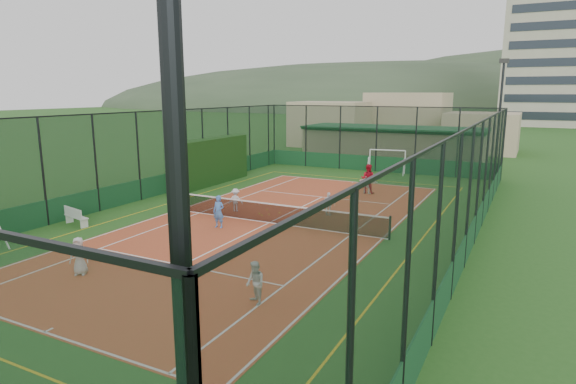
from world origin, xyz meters
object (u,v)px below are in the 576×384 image
child_near_mid (219,212)px  clubhouse (393,145)px  child_far_back (367,183)px  white_bench (76,216)px  child_near_left (79,256)px  coach (368,179)px  floodlight_se (186,358)px  child_far_left (236,200)px  floodlight_ne (499,121)px  futsal_goal_far (387,162)px  apartment_tower (551,41)px  child_near_right (255,283)px  child_far_right (329,204)px

child_near_mid → clubhouse: bearing=82.3°
clubhouse → child_far_back: 13.58m
white_bench → child_near_left: (5.29, -4.24, 0.22)m
clubhouse → coach: clubhouse is taller
floodlight_se → clubhouse: 39.63m
child_near_left → child_far_left: child_near_left is taller
floodlight_ne → white_bench: bearing=-128.0°
floodlight_ne → futsal_goal_far: (-7.57, -0.06, -3.24)m
apartment_tower → child_far_back: (-9.97, -73.40, -14.32)m
child_near_mid → child_near_right: (5.63, -6.20, -0.10)m
apartment_tower → child_near_left: apartment_tower is taller
child_near_right → child_far_right: 10.65m
futsal_goal_far → child_near_right: futsal_goal_far is taller
clubhouse → child_far_left: 20.99m
floodlight_ne → child_far_back: floodlight_ne is taller
child_near_left → floodlight_ne: bearing=36.0°
apartment_tower → white_bench: size_ratio=18.97×
futsal_goal_far → child_near_left: 25.43m
white_bench → child_far_back: (9.83, 13.00, 0.24)m
apartment_tower → coach: size_ratio=16.75×
child_far_right → coach: bearing=-87.5°
futsal_goal_far → child_far_right: size_ratio=2.31×
floodlight_se → apartment_tower: size_ratio=0.28×
apartment_tower → child_near_mid: (-13.66, -83.73, -14.25)m
clubhouse → child_far_right: (1.99, -19.47, -0.97)m
floodlight_se → white_bench: 20.77m
child_far_left → coach: 8.83m
floodlight_ne → child_far_left: (-11.26, -15.40, -3.52)m
coach → child_near_mid: bearing=67.4°
clubhouse → child_near_mid: bearing=-94.0°
child_near_left → child_near_right: 6.52m
floodlight_se → white_bench: (-16.40, 12.20, -3.68)m
child_near_right → child_near_mid: bearing=168.7°
clubhouse → futsal_goal_far: 5.60m
floodlight_se → futsal_goal_far: bearing=102.9°
white_bench → apartment_tower: bearing=89.8°
clubhouse → child_near_right: (3.97, -29.93, -0.92)m
child_near_mid → floodlight_se: bearing=-59.1°
coach → child_near_right: bearing=93.6°
child_near_right → coach: size_ratio=0.72×
child_near_left → child_far_back: child_far_back is taller
white_bench → child_far_back: child_far_back is taller
clubhouse → child_far_left: bearing=-97.3°
floodlight_ne → coach: floodlight_ne is taller
child_far_back → child_near_right: bearing=105.6°
floodlight_se → white_bench: floodlight_se is taller
child_near_mid → child_near_right: child_near_mid is taller
futsal_goal_far → child_near_left: bearing=-105.2°
child_near_mid → white_bench: bearing=-160.2°
floodlight_se → child_far_right: 20.54m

